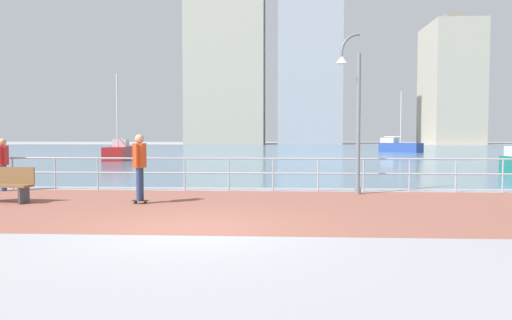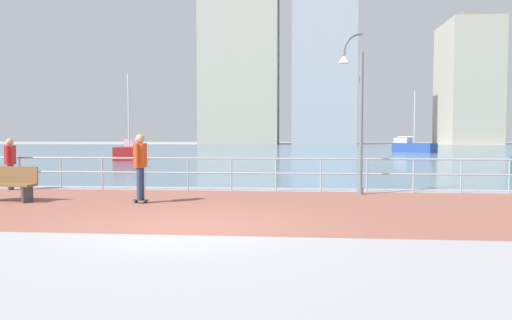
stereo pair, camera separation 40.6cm
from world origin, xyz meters
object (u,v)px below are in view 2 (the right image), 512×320
object	(u,v)px
sailboat_red	(413,146)
lamppost	(355,105)
skateboarder	(140,162)
sailboat_teal	(130,152)
park_bench	(8,183)
bystander	(10,160)

from	to	relation	value
sailboat_red	lamppost	bearing A→B (deg)	-105.87
lamppost	skateboarder	xyz separation A→B (m)	(-5.70, -2.26, -1.55)
sailboat_red	sailboat_teal	xyz separation A→B (m)	(-25.30, -19.19, -0.04)
lamppost	park_bench	distance (m)	9.80
bystander	sailboat_teal	size ratio (longest dim) A/B	0.26
skateboarder	bystander	distance (m)	5.76
park_bench	sailboat_teal	xyz separation A→B (m)	(-4.85, 22.28, 0.13)
lamppost	park_bench	size ratio (longest dim) A/B	2.89
lamppost	sailboat_red	xyz separation A→B (m)	(11.15, 39.22, -1.98)
skateboarder	bystander	bearing A→B (deg)	153.56
lamppost	skateboarder	size ratio (longest dim) A/B	2.68
park_bench	sailboat_teal	distance (m)	22.81
sailboat_teal	skateboarder	bearing A→B (deg)	-69.23
lamppost	bystander	size ratio (longest dim) A/B	2.86
bystander	park_bench	bearing A→B (deg)	-58.68
bystander	park_bench	size ratio (longest dim) A/B	1.01
bystander	park_bench	distance (m)	3.03
lamppost	sailboat_red	world-z (taller)	sailboat_red
skateboarder	bystander	world-z (taller)	skateboarder
bystander	skateboarder	bearing A→B (deg)	-26.44
skateboarder	lamppost	bearing A→B (deg)	21.67
bystander	sailboat_teal	xyz separation A→B (m)	(-3.30, 19.73, -0.37)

